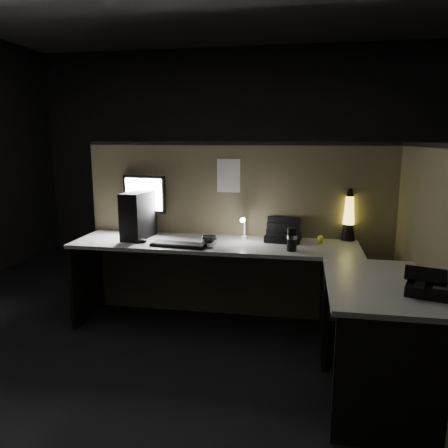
% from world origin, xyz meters
% --- Properties ---
extents(floor, '(6.00, 6.00, 0.00)m').
position_xyz_m(floor, '(0.00, 0.00, 0.00)').
color(floor, black).
rests_on(floor, ground).
extents(room_shell, '(6.00, 6.00, 6.00)m').
position_xyz_m(room_shell, '(0.00, 0.00, 1.62)').
color(room_shell, silver).
rests_on(room_shell, ground).
extents(partition_back, '(2.66, 0.06, 1.50)m').
position_xyz_m(partition_back, '(0.00, 0.93, 0.75)').
color(partition_back, brown).
rests_on(partition_back, ground).
extents(partition_right, '(0.06, 1.66, 1.50)m').
position_xyz_m(partition_right, '(1.33, 0.10, 0.75)').
color(partition_right, brown).
rests_on(partition_right, ground).
extents(desk, '(2.60, 1.60, 0.73)m').
position_xyz_m(desk, '(0.18, 0.25, 0.58)').
color(desk, '#B0AEA7').
rests_on(desk, ground).
extents(pc_tower, '(0.20, 0.39, 0.39)m').
position_xyz_m(pc_tower, '(-0.81, 0.65, 0.92)').
color(pc_tower, black).
rests_on(pc_tower, desk).
extents(monitor, '(0.40, 0.17, 0.51)m').
position_xyz_m(monitor, '(-0.82, 0.84, 1.04)').
color(monitor, black).
rests_on(monitor, desk).
extents(keyboard, '(0.46, 0.20, 0.02)m').
position_xyz_m(keyboard, '(-0.39, 0.43, 0.74)').
color(keyboard, black).
rests_on(keyboard, desk).
extents(mouse, '(0.10, 0.08, 0.03)m').
position_xyz_m(mouse, '(-0.72, 0.48, 0.75)').
color(mouse, black).
rests_on(mouse, desk).
extents(clip_lamp, '(0.04, 0.16, 0.20)m').
position_xyz_m(clip_lamp, '(0.07, 0.71, 0.85)').
color(clip_lamp, white).
rests_on(clip_lamp, desk).
extents(organizer, '(0.30, 0.27, 0.21)m').
position_xyz_m(organizer, '(0.39, 0.77, 0.78)').
color(organizer, black).
rests_on(organizer, desk).
extents(lava_lamp, '(0.11, 0.11, 0.43)m').
position_xyz_m(lava_lamp, '(0.92, 0.88, 0.91)').
color(lava_lamp, black).
rests_on(lava_lamp, desk).
extents(travel_mug, '(0.08, 0.08, 0.17)m').
position_xyz_m(travel_mug, '(0.47, 0.44, 0.82)').
color(travel_mug, black).
rests_on(travel_mug, desk).
extents(steel_mug, '(0.15, 0.15, 0.09)m').
position_xyz_m(steel_mug, '(-0.15, 0.43, 0.78)').
color(steel_mug, silver).
rests_on(steel_mug, desk).
extents(figurine, '(0.05, 0.05, 0.05)m').
position_xyz_m(figurine, '(0.69, 0.72, 0.77)').
color(figurine, yellow).
rests_on(figurine, desk).
extents(pinned_paper, '(0.20, 0.00, 0.28)m').
position_xyz_m(pinned_paper, '(-0.08, 0.90, 1.25)').
color(pinned_paper, white).
rests_on(pinned_paper, partition_back).
extents(desk_phone, '(0.31, 0.30, 0.15)m').
position_xyz_m(desk_phone, '(1.24, -0.35, 0.79)').
color(desk_phone, black).
rests_on(desk_phone, desk).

